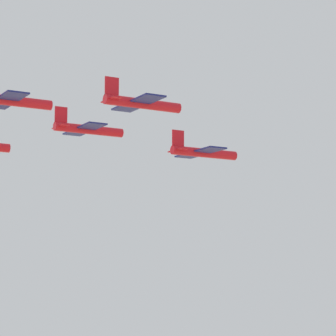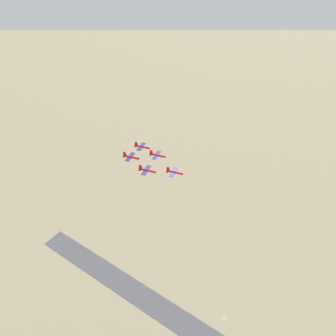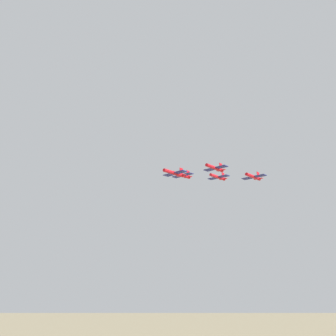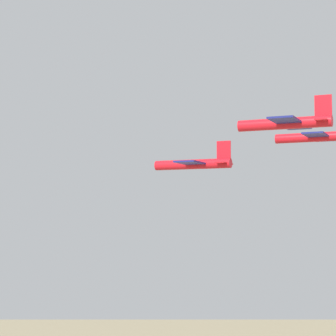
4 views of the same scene
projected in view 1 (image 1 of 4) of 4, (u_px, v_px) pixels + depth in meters
The scene contains 4 objects.
jet_0 at pixel (202, 152), 107.72m from camera, with size 9.67×9.94×3.36m.
jet_1 at pixel (86, 129), 108.53m from camera, with size 9.67×9.94×3.36m.
jet_2 at pixel (140, 103), 94.79m from camera, with size 9.67×9.94×3.36m.
jet_4 at pixel (8, 100), 95.18m from camera, with size 9.67×9.94×3.36m.
Camera 1 is at (-133.22, 55.94, 143.87)m, focal length 85.00 mm.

